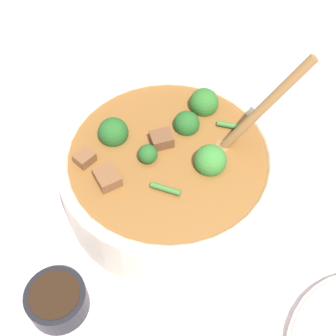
# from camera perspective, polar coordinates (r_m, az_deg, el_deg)

# --- Properties ---
(ground_plane) EXTENTS (4.00, 4.00, 0.00)m
(ground_plane) POSITION_cam_1_polar(r_m,az_deg,el_deg) (0.66, 0.00, -3.08)
(ground_plane) COLOR silver
(stew_bowl) EXTENTS (0.28, 0.31, 0.22)m
(stew_bowl) POSITION_cam_1_polar(r_m,az_deg,el_deg) (0.62, 0.03, -0.30)
(stew_bowl) COLOR beige
(stew_bowl) RESTS_ON ground_plane
(condiment_bowl) EXTENTS (0.07, 0.07, 0.04)m
(condiment_bowl) POSITION_cam_1_polar(r_m,az_deg,el_deg) (0.59, -13.39, -15.33)
(condiment_bowl) COLOR black
(condiment_bowl) RESTS_ON ground_plane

